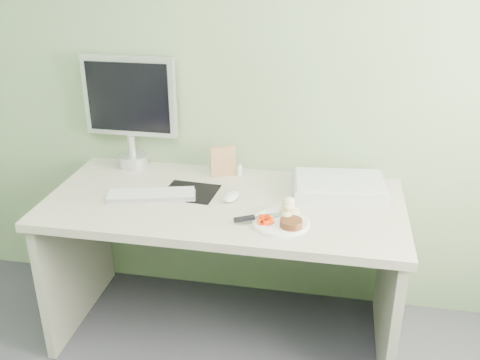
% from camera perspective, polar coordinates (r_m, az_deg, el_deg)
% --- Properties ---
extents(wall_back, '(3.50, 0.00, 3.50)m').
position_cam_1_polar(wall_back, '(2.56, -0.09, 14.19)').
color(wall_back, gray).
rests_on(wall_back, floor).
extents(desk, '(1.60, 0.75, 0.73)m').
position_cam_1_polar(desk, '(2.49, -1.68, -5.91)').
color(desk, beige).
rests_on(desk, floor).
extents(plate, '(0.24, 0.24, 0.01)m').
position_cam_1_polar(plate, '(2.21, 4.40, -4.55)').
color(plate, white).
rests_on(plate, desk).
extents(steak, '(0.11, 0.11, 0.03)m').
position_cam_1_polar(steak, '(2.16, 5.47, -4.60)').
color(steak, black).
rests_on(steak, plate).
extents(potato_pile, '(0.12, 0.10, 0.06)m').
position_cam_1_polar(potato_pile, '(2.24, 5.28, -3.13)').
color(potato_pile, tan).
rests_on(potato_pile, plate).
extents(carrot_heap, '(0.07, 0.06, 0.04)m').
position_cam_1_polar(carrot_heap, '(2.18, 2.73, -4.14)').
color(carrot_heap, '#FA3405').
rests_on(carrot_heap, plate).
extents(steak_knife, '(0.21, 0.13, 0.02)m').
position_cam_1_polar(steak_knife, '(2.20, 1.37, -4.03)').
color(steak_knife, silver).
rests_on(steak_knife, plate).
extents(mousepad, '(0.26, 0.23, 0.00)m').
position_cam_1_polar(mousepad, '(2.48, -5.33, -1.26)').
color(mousepad, black).
rests_on(mousepad, desk).
extents(keyboard, '(0.40, 0.21, 0.02)m').
position_cam_1_polar(keyboard, '(2.45, -9.44, -1.53)').
color(keyboard, white).
rests_on(keyboard, desk).
extents(computer_mouse, '(0.08, 0.11, 0.04)m').
position_cam_1_polar(computer_mouse, '(2.39, -0.93, -1.77)').
color(computer_mouse, white).
rests_on(computer_mouse, desk).
extents(photo_frame, '(0.12, 0.06, 0.15)m').
position_cam_1_polar(photo_frame, '(2.61, -1.81, 1.99)').
color(photo_frame, '#915D43').
rests_on(photo_frame, desk).
extents(eyedrop_bottle, '(0.02, 0.02, 0.07)m').
position_cam_1_polar(eyedrop_bottle, '(2.63, -0.03, 1.09)').
color(eyedrop_bottle, white).
rests_on(eyedrop_bottle, desk).
extents(scanner, '(0.44, 0.32, 0.06)m').
position_cam_1_polar(scanner, '(2.48, 10.54, -0.83)').
color(scanner, '#B4B7BC').
rests_on(scanner, desk).
extents(monitor, '(0.47, 0.15, 0.56)m').
position_cam_1_polar(monitor, '(2.72, -11.66, 7.74)').
color(monitor, silver).
rests_on(monitor, desk).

